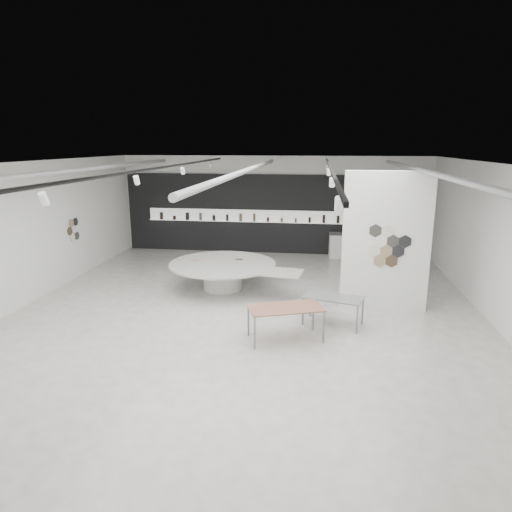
# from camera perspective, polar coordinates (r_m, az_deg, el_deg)

# --- Properties ---
(room) EXTENTS (12.02, 14.02, 3.82)m
(room) POSITION_cam_1_polar(r_m,az_deg,el_deg) (11.18, -1.83, 2.62)
(room) COLOR beige
(room) RESTS_ON ground
(back_wall_display) EXTENTS (11.80, 0.27, 3.10)m
(back_wall_display) POSITION_cam_1_polar(r_m,az_deg,el_deg) (18.04, 1.88, 5.23)
(back_wall_display) COLOR black
(back_wall_display) RESTS_ON ground
(partition_column) EXTENTS (2.20, 0.38, 3.60)m
(partition_column) POSITION_cam_1_polar(r_m,az_deg,el_deg) (12.19, 15.91, 1.72)
(partition_column) COLOR white
(partition_column) RESTS_ON ground
(display_island) EXTENTS (4.24, 3.60, 0.81)m
(display_island) POSITION_cam_1_polar(r_m,az_deg,el_deg) (13.62, -3.95, -2.04)
(display_island) COLOR white
(display_island) RESTS_ON ground
(sample_table_wood) EXTENTS (1.79, 1.30, 0.76)m
(sample_table_wood) POSITION_cam_1_polar(r_m,az_deg,el_deg) (10.13, 3.72, -6.69)
(sample_table_wood) COLOR #925E4B
(sample_table_wood) RESTS_ON ground
(sample_table_stone) EXTENTS (1.52, 1.05, 0.71)m
(sample_table_stone) POSITION_cam_1_polar(r_m,az_deg,el_deg) (11.08, 9.64, -5.33)
(sample_table_stone) COLOR slate
(sample_table_stone) RESTS_ON ground
(kitchen_counter) EXTENTS (1.66, 0.72, 1.28)m
(kitchen_counter) POSITION_cam_1_polar(r_m,az_deg,el_deg) (17.80, 11.70, 1.29)
(kitchen_counter) COLOR white
(kitchen_counter) RESTS_ON ground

